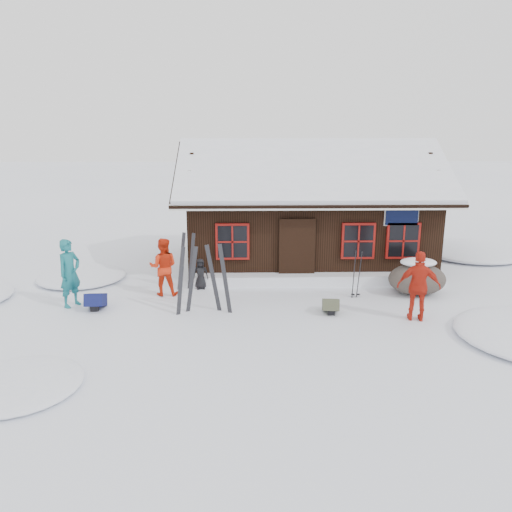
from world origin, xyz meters
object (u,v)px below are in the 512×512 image
object	(u,v)px
ski_pair_left	(186,281)
ski_poles	(357,275)
skier_orange_left	(163,267)
backpack_blue	(96,303)
backpack_olive	(331,308)
skier_teal	(70,273)
skier_orange_right	(419,286)
boulder	(417,278)
skier_crouched	(201,274)

from	to	relation	value
ski_pair_left	ski_poles	bearing A→B (deg)	-10.91
ski_poles	skier_orange_left	bearing A→B (deg)	176.42
skier_orange_left	ski_pair_left	bearing A→B (deg)	119.26
backpack_blue	backpack_olive	xyz separation A→B (m)	(6.28, -0.44, -0.02)
ski_pair_left	backpack_olive	size ratio (longest dim) A/B	3.26
ski_pair_left	ski_poles	xyz separation A→B (m)	(4.73, 1.11, -0.20)
backpack_blue	skier_teal	bearing A→B (deg)	156.62
skier_orange_right	boulder	xyz separation A→B (m)	(0.67, 2.02, -0.41)
skier_orange_left	backpack_blue	distance (m)	2.14
skier_crouched	ski_pair_left	world-z (taller)	ski_pair_left
skier_orange_left	backpack_blue	xyz separation A→B (m)	(-1.66, -1.16, -0.67)
skier_teal	backpack_olive	bearing A→B (deg)	-65.58
ski_poles	backpack_olive	xyz separation A→B (m)	(-0.94, -1.26, -0.52)
skier_orange_left	skier_teal	bearing A→B (deg)	20.11
backpack_blue	boulder	bearing A→B (deg)	3.73
ski_pair_left	backpack_olive	distance (m)	3.86
skier_teal	ski_poles	world-z (taller)	skier_teal
boulder	ski_pair_left	distance (m)	6.72
skier_crouched	boulder	xyz separation A→B (m)	(6.38, -0.66, 0.02)
ski_poles	backpack_olive	bearing A→B (deg)	-126.77
skier_orange_right	backpack_olive	bearing A→B (deg)	-0.79
skier_teal	skier_orange_left	size ratio (longest dim) A/B	1.11
skier_orange_left	skier_orange_right	world-z (taller)	skier_orange_right
skier_orange_left	skier_orange_right	distance (m)	7.06
boulder	ski_pair_left	world-z (taller)	ski_pair_left
skier_orange_left	ski_poles	bearing A→B (deg)	175.99
ski_pair_left	backpack_blue	bearing A→B (deg)	149.20
backpack_blue	ski_pair_left	bearing A→B (deg)	-9.55
skier_orange_right	boulder	bearing A→B (deg)	-94.96
skier_teal	boulder	bearing A→B (deg)	-55.27
skier_orange_left	skier_orange_right	size ratio (longest dim) A/B	0.94
ski_pair_left	ski_poles	size ratio (longest dim) A/B	1.29
skier_orange_left	backpack_blue	size ratio (longest dim) A/B	2.67
skier_orange_right	backpack_olive	world-z (taller)	skier_orange_right
ski_pair_left	backpack_blue	xyz separation A→B (m)	(-2.49, 0.29, -0.70)
ski_pair_left	skier_orange_right	bearing A→B (deg)	-30.68
skier_orange_right	backpack_olive	size ratio (longest dim) A/B	3.20
skier_orange_right	ski_poles	world-z (taller)	skier_orange_right
skier_crouched	ski_poles	size ratio (longest dim) A/B	0.66
backpack_olive	skier_teal	bearing A→B (deg)	-179.35
ski_poles	backpack_blue	size ratio (longest dim) A/B	2.24
skier_orange_right	skier_crouched	world-z (taller)	skier_orange_right
boulder	backpack_olive	size ratio (longest dim) A/B	2.96
skier_orange_right	backpack_blue	bearing A→B (deg)	6.80
skier_teal	ski_pair_left	bearing A→B (deg)	-69.74
skier_crouched	backpack_olive	bearing A→B (deg)	-36.56
skier_orange_left	skier_crouched	distance (m)	1.22
backpack_olive	boulder	bearing A→B (deg)	34.55
skier_teal	skier_crouched	xyz separation A→B (m)	(3.40, 1.44, -0.47)
skier_teal	skier_crouched	size ratio (longest dim) A/B	2.00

